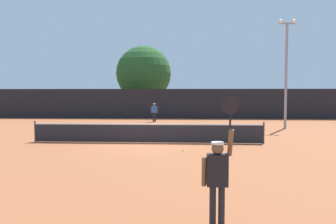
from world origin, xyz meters
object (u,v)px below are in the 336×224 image
at_px(player_serving, 218,171).
at_px(light_pole, 286,66).
at_px(player_receiving, 154,111).
at_px(large_tree, 144,74).
at_px(tennis_ball, 184,150).
at_px(parked_car_mid, 260,108).
at_px(parked_car_near, 143,108).

relative_size(player_serving, light_pole, 0.32).
xyz_separation_m(player_receiving, large_tree, (-2.16, 9.69, 3.80)).
relative_size(tennis_ball, parked_car_mid, 0.02).
bearing_deg(light_pole, player_receiving, 153.82).
height_order(player_serving, tennis_ball, player_serving).
bearing_deg(tennis_ball, parked_car_mid, 70.36).
distance_m(player_receiving, tennis_ball, 14.52).
bearing_deg(player_serving, player_receiving, 98.52).
relative_size(player_receiving, light_pole, 0.21).
xyz_separation_m(tennis_ball, large_tree, (-4.81, 23.94, 4.73)).
relative_size(player_receiving, tennis_ball, 23.39).
bearing_deg(large_tree, parked_car_near, -122.11).
bearing_deg(tennis_ball, parked_car_near, 101.58).
height_order(large_tree, parked_car_mid, large_tree).
xyz_separation_m(large_tree, parked_car_mid, (13.37, 0.05, -3.99)).
bearing_deg(light_pole, parked_car_near, 129.84).
bearing_deg(parked_car_mid, light_pole, -103.23).
bearing_deg(player_serving, parked_car_near, 99.94).
xyz_separation_m(player_serving, light_pole, (6.42, 17.38, 3.30)).
bearing_deg(parked_car_mid, tennis_ball, -117.11).
bearing_deg(player_receiving, light_pole, 153.82).
relative_size(player_serving, player_receiving, 1.52).
height_order(tennis_ball, large_tree, large_tree).
relative_size(large_tree, parked_car_mid, 1.80).
xyz_separation_m(player_receiving, tennis_ball, (2.64, -14.25, -0.93)).
relative_size(tennis_ball, light_pole, 0.01).
xyz_separation_m(light_pole, parked_car_mid, (1.47, 14.53, -3.57)).
bearing_deg(tennis_ball, large_tree, 101.35).
xyz_separation_m(player_receiving, light_pole, (9.74, -4.79, 3.38)).
relative_size(player_serving, parked_car_mid, 0.55).
height_order(player_serving, parked_car_near, player_serving).
height_order(player_serving, large_tree, large_tree).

